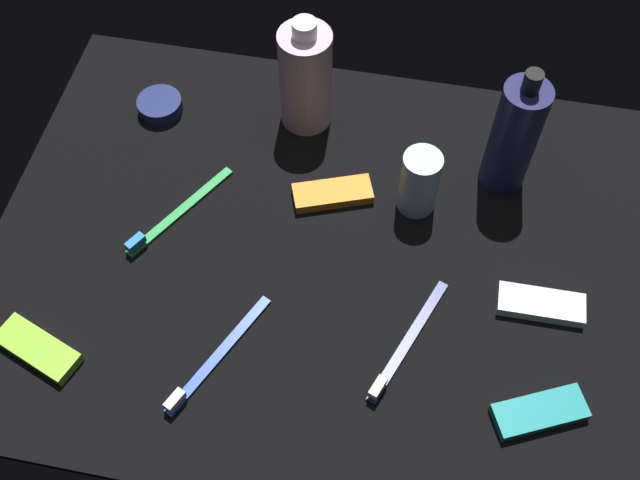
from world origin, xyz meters
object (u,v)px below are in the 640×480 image
Objects in this scene: bodywash_bottle at (306,78)px; cream_tin_left at (160,105)px; toothbrush_green at (174,215)px; lotion_bottle at (514,136)px; toothbrush_blue at (213,360)px; deodorant_stick at (419,182)px; snack_bar_white at (541,304)px; snack_bar_lime at (38,349)px; snack_bar_teal at (540,412)px; snack_bar_orange at (334,194)px; toothbrush_navy at (404,346)px.

bodywash_bottle is 22.01cm from cream_tin_left.
cream_tin_left is at bearing -67.41° from toothbrush_green.
lotion_bottle is at bearing 168.59° from bodywash_bottle.
toothbrush_blue is (3.20, 38.86, -7.30)cm from bodywash_bottle.
cream_tin_left is (20.74, 2.75, -6.86)cm from bodywash_bottle.
deodorant_stick is 33.94cm from toothbrush_blue.
snack_bar_lime is at bearing 15.73° from snack_bar_white.
snack_bar_teal is (-6.35, 32.41, -7.94)cm from lotion_bottle.
lotion_bottle reaches higher than toothbrush_green.
deodorant_stick is at bearing -165.07° from toothbrush_green.
toothbrush_green is 23.54cm from snack_bar_lime.
snack_bar_orange is 29.02cm from cream_tin_left.
toothbrush_green is (30.62, 8.16, -4.15)cm from deodorant_stick.
snack_bar_white is at bearing 144.20° from bodywash_bottle.
lotion_bottle is at bearing -160.65° from toothbrush_green.
snack_bar_orange is at bearing -23.19° from snack_bar_white.
toothbrush_blue is 1.62× the size of snack_bar_orange.
toothbrush_green is at bearing -5.84° from snack_bar_white.
toothbrush_navy and cream_tin_left have the same top height.
toothbrush_blue is 39.77cm from snack_bar_white.
toothbrush_blue is at bearing 46.91° from lotion_bottle.
snack_bar_orange is at bearing 116.09° from bodywash_bottle.
toothbrush_navy is 2.73× the size of cream_tin_left.
toothbrush_blue and toothbrush_navy have the same top height.
snack_bar_teal is at bearing 131.99° from bodywash_bottle.
toothbrush_blue is at bearing 52.87° from deodorant_stick.
cream_tin_left is (54.97, -35.29, 0.29)cm from snack_bar_teal.
snack_bar_teal is (-15.85, 5.11, 0.14)cm from toothbrush_navy.
deodorant_stick is 0.55× the size of toothbrush_navy.
bodywash_bottle reaches higher than toothbrush_navy.
bodywash_bottle is at bearing -73.11° from snack_bar_teal.
bodywash_bottle is at bearing -99.16° from snack_bar_lime.
toothbrush_green is at bearing 14.93° from deodorant_stick.
deodorant_stick is 21.37cm from toothbrush_navy.
deodorant_stick is 0.59× the size of toothbrush_green.
bodywash_bottle reaches higher than snack_bar_orange.
deodorant_stick reaches higher than toothbrush_blue.
snack_bar_lime is (57.52, 16.98, 0.00)cm from snack_bar_white.
deodorant_stick is 31.41cm from snack_bar_teal.
toothbrush_green is at bearing -21.82° from toothbrush_navy.
snack_bar_teal is (-37.44, -0.82, 0.14)cm from toothbrush_blue.
snack_bar_teal is (-0.38, 13.62, 0.00)cm from snack_bar_white.
snack_bar_teal is (-17.11, 26.04, -4.00)cm from deodorant_stick.
toothbrush_blue is 1.04× the size of toothbrush_green.
snack_bar_orange is (-19.88, -7.12, 0.14)cm from toothbrush_green.
deodorant_stick is 0.91× the size of snack_bar_lime.
snack_bar_orange is 1.00× the size of snack_bar_teal.
snack_bar_white is at bearing 158.36° from cream_tin_left.
deodorant_stick reaches higher than snack_bar_teal.
snack_bar_teal is 1.00× the size of snack_bar_lime.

